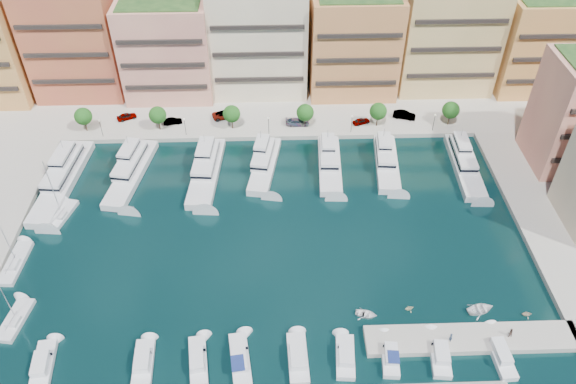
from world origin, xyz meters
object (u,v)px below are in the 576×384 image
object	(u,v)px
yacht_4	(329,162)
cruiser_3	(198,361)
tree_5	(451,110)
yacht_5	(386,160)
sailboat_1	(16,264)
car_4	(361,121)
tree_1	(158,115)
yacht_3	(265,162)
car_0	(127,116)
lamppost_0	(100,126)
yacht_6	(464,162)
cruiser_8	(440,355)
car_2	(225,114)
sailboat_0	(15,321)
tender_1	(409,308)
cruiser_5	(298,359)
cruiser_0	(43,366)
car_3	(297,122)
cruiser_2	(143,363)
lamppost_3	(352,121)
tree_0	(83,116)
yacht_0	(63,177)
lamppost_2	(269,123)
sailboat_2	(62,216)
cruiser_4	(240,360)
car_5	(404,115)
person_0	(451,337)
lamppost_1	(185,124)
cruiser_6	(345,357)
tree_2	(232,114)
lamppost_4	(434,120)
cruiser_9	(499,353)
yacht_1	(132,170)
yacht_2	(207,168)
tender_2	(481,309)
tender_3	(527,314)
person_1	(510,333)
car_1	(173,121)
tender_0	(366,314)
tree_3	(305,113)

from	to	relation	value
yacht_4	cruiser_3	bearing A→B (deg)	-116.85
tree_5	yacht_5	distance (m)	20.64
sailboat_1	car_4	xyz separation A→B (m)	(63.85, 39.09, 1.36)
tree_1	car_4	bearing A→B (deg)	1.13
yacht_3	car_0	xyz separation A→B (m)	(-31.13, 16.97, 0.53)
lamppost_0	yacht_6	distance (m)	76.80
cruiser_8	car_2	xyz separation A→B (m)	(-34.44, 62.45, 1.25)
car_2	sailboat_0	bearing A→B (deg)	133.68
tender_1	cruiser_5	bearing A→B (deg)	101.04
cruiser_0	car_3	bearing A→B (deg)	56.51
sailboat_0	car_2	bearing A→B (deg)	61.56
tree_1	sailboat_0	distance (m)	52.44
cruiser_2	cruiser_8	bearing A→B (deg)	-0.00
lamppost_3	car_0	bearing A→B (deg)	172.44
tree_0	car_0	distance (m)	9.54
cruiser_2	sailboat_0	bearing A→B (deg)	158.83
tree_5	yacht_0	size ratio (longest dim) A/B	0.22
car_3	lamppost_2	bearing A→B (deg)	117.88
tender_1	sailboat_2	bearing A→B (deg)	54.64
cruiser_4	cruiser_8	distance (m)	28.99
tree_0	lamppost_3	world-z (taller)	tree_0
cruiser_4	sailboat_1	bearing A→B (deg)	152.81
yacht_3	car_3	size ratio (longest dim) A/B	3.48
yacht_3	car_5	bearing A→B (deg)	26.04
person_0	tree_5	bearing A→B (deg)	-24.38
car_2	car_3	xyz separation A→B (m)	(16.29, -3.51, -0.04)
lamppost_1	cruiser_2	world-z (taller)	lamppost_1
cruiser_6	tree_2	bearing A→B (deg)	107.89
lamppost_3	lamppost_4	distance (m)	18.00
cruiser_4	cruiser_9	distance (m)	37.75
tree_2	yacht_1	xyz separation A→B (m)	(-19.71, -14.27, -3.65)
yacht_2	tender_2	distance (m)	58.01
yacht_6	tender_3	world-z (taller)	yacht_6
sailboat_1	person_1	bearing A→B (deg)	-12.43
sailboat_2	person_1	distance (m)	79.51
yacht_5	yacht_1	bearing A→B (deg)	-178.25
car_1	yacht_6	bearing A→B (deg)	-115.46
tender_0	yacht_6	bearing A→B (deg)	-19.78
cruiser_2	cruiser_8	xyz separation A→B (m)	(42.87, -0.00, -0.00)
tree_3	lamppost_2	xyz separation A→B (m)	(-8.00, -2.30, -0.92)
lamppost_0	car_0	xyz separation A→B (m)	(3.95, 6.64, -2.09)
tree_2	sailboat_1	xyz separation A→B (m)	(-35.19, -38.22, -4.43)
tender_1	person_0	size ratio (longest dim) A/B	0.89
lamppost_1	lamppost_2	bearing A→B (deg)	0.00
lamppost_1	lamppost_3	distance (m)	36.00
lamppost_1	car_4	distance (m)	38.85
lamppost_4	car_4	distance (m)	15.81
sailboat_2	car_2	world-z (taller)	sailboat_2
sailboat_1	tender_1	size ratio (longest dim) A/B	8.77
tree_5	sailboat_2	world-z (taller)	sailboat_2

